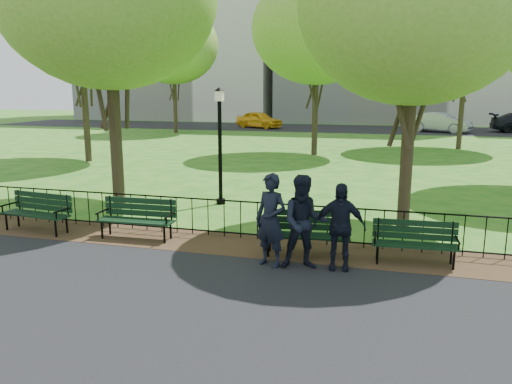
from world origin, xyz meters
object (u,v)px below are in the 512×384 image
(park_bench_main, at_px, (288,226))
(sedan_silver, at_px, (440,122))
(tree_near_e, at_px, (416,4))
(tree_mid_w, at_px, (79,10))
(tree_far_e, at_px, (469,20))
(tree_far_c, at_px, (317,28))
(person_mid, at_px, (304,222))
(park_bench_left_a, at_px, (138,214))
(tree_far_w, at_px, (173,45))
(taxi, at_px, (259,120))
(park_bench_right_a, at_px, (415,238))
(person_left, at_px, (271,220))
(park_bench_left_b, at_px, (38,208))
(person_right, at_px, (339,226))
(lamppost, at_px, (220,142))

(park_bench_main, distance_m, sedan_silver, 32.78)
(tree_near_e, bearing_deg, tree_mid_w, 150.97)
(tree_mid_w, height_order, tree_far_e, tree_far_e)
(tree_far_c, height_order, person_mid, tree_far_c)
(park_bench_left_a, height_order, tree_near_e, tree_near_e)
(tree_far_w, bearing_deg, park_bench_main, -61.15)
(park_bench_main, height_order, tree_near_e, tree_near_e)
(park_bench_left_a, bearing_deg, tree_far_w, 110.61)
(tree_mid_w, xyz_separation_m, taxi, (2.56, 21.72, -6.14))
(person_mid, height_order, sedan_silver, person_mid)
(park_bench_right_a, bearing_deg, person_left, -164.61)
(park_bench_main, xyz_separation_m, person_left, (-0.21, -0.68, 0.28))
(park_bench_left_b, distance_m, taxi, 32.65)
(tree_mid_w, relative_size, tree_far_e, 0.97)
(taxi, bearing_deg, tree_far_c, -132.90)
(park_bench_main, relative_size, park_bench_left_a, 1.05)
(tree_near_e, bearing_deg, person_left, -124.74)
(person_right, height_order, taxi, person_right)
(lamppost, xyz_separation_m, tree_near_e, (5.26, -1.15, 3.45))
(lamppost, distance_m, tree_near_e, 6.39)
(park_bench_left_b, bearing_deg, tree_far_c, 81.92)
(tree_near_e, xyz_separation_m, person_left, (-2.53, -3.65, -4.40))
(park_bench_left_a, xyz_separation_m, person_mid, (4.04, -0.95, 0.35))
(tree_far_c, xyz_separation_m, sedan_silver, (7.44, 16.17, -5.56))
(person_right, relative_size, taxi, 0.40)
(tree_far_e, bearing_deg, sedan_silver, 90.74)
(person_mid, xyz_separation_m, person_right, (0.65, 0.15, -0.07))
(park_bench_left_a, height_order, tree_far_e, tree_far_e)
(tree_far_c, distance_m, person_mid, 17.85)
(lamppost, relative_size, tree_mid_w, 0.35)
(lamppost, distance_m, person_left, 5.61)
(park_bench_left_a, height_order, tree_far_w, tree_far_w)
(park_bench_left_b, bearing_deg, tree_far_w, 114.18)
(park_bench_right_a, relative_size, tree_far_c, 0.18)
(park_bench_main, distance_m, person_right, 1.23)
(tree_far_e, height_order, person_left, tree_far_e)
(park_bench_left_a, xyz_separation_m, person_right, (4.69, -0.79, 0.28))
(park_bench_main, distance_m, taxi, 34.00)
(person_mid, bearing_deg, person_right, -2.06)
(park_bench_left_a, height_order, lamppost, lamppost)
(park_bench_left_b, height_order, tree_mid_w, tree_mid_w)
(person_left, bearing_deg, tree_far_w, 138.75)
(tree_far_e, distance_m, person_right, 22.71)
(park_bench_right_a, xyz_separation_m, lamppost, (-5.44, 3.91, 1.35))
(tree_far_e, xyz_separation_m, tree_far_w, (-20.05, 5.40, -0.47))
(park_bench_main, xyz_separation_m, taxi, (-9.47, 32.65, 0.10))
(person_mid, bearing_deg, person_left, 166.21)
(lamppost, distance_m, taxi, 29.29)
(person_right, bearing_deg, taxi, 103.29)
(tree_near_e, relative_size, sedan_silver, 1.63)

